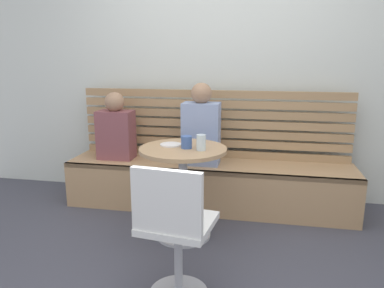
{
  "coord_description": "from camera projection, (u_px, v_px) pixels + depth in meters",
  "views": [
    {
      "loc": [
        0.49,
        -2.13,
        1.42
      ],
      "look_at": [
        -0.05,
        0.66,
        0.75
      ],
      "focal_mm": 34.54,
      "sensor_mm": 36.0,
      "label": 1
    }
  ],
  "objects": [
    {
      "name": "ground",
      "position": [
        181.0,
        276.0,
        2.45
      ],
      "size": [
        8.0,
        8.0,
        0.0
      ],
      "primitive_type": "plane",
      "color": "#42424C"
    },
    {
      "name": "back_wall",
      "position": [
        216.0,
        54.0,
        3.69
      ],
      "size": [
        5.2,
        0.1,
        2.9
      ],
      "primitive_type": "cube",
      "color": "silver",
      "rests_on": "ground"
    },
    {
      "name": "booth_bench",
      "position": [
        208.0,
        185.0,
        3.55
      ],
      "size": [
        2.7,
        0.52,
        0.44
      ],
      "color": "tan",
      "rests_on": "ground"
    },
    {
      "name": "booth_backrest",
      "position": [
        212.0,
        124.0,
        3.65
      ],
      "size": [
        2.65,
        0.04,
        0.67
      ],
      "color": "#A68157",
      "rests_on": "booth_bench"
    },
    {
      "name": "cafe_table",
      "position": [
        183.0,
        175.0,
        2.89
      ],
      "size": [
        0.68,
        0.68,
        0.74
      ],
      "color": "#ADADB2",
      "rests_on": "ground"
    },
    {
      "name": "white_chair",
      "position": [
        174.0,
        229.0,
        2.11
      ],
      "size": [
        0.45,
        0.45,
        0.85
      ],
      "color": "#ADADB2",
      "rests_on": "ground"
    },
    {
      "name": "person_adult",
      "position": [
        201.0,
        128.0,
        3.41
      ],
      "size": [
        0.34,
        0.22,
        0.76
      ],
      "color": "#8C9EC6",
      "rests_on": "booth_bench"
    },
    {
      "name": "person_child_left",
      "position": [
        116.0,
        130.0,
        3.61
      ],
      "size": [
        0.34,
        0.22,
        0.66
      ],
      "color": "brown",
      "rests_on": "booth_bench"
    },
    {
      "name": "cup_glass_tall",
      "position": [
        201.0,
        143.0,
        2.75
      ],
      "size": [
        0.07,
        0.07,
        0.12
      ],
      "primitive_type": "cylinder",
      "color": "silver",
      "rests_on": "cafe_table"
    },
    {
      "name": "cup_mug_blue",
      "position": [
        187.0,
        142.0,
        2.82
      ],
      "size": [
        0.08,
        0.08,
        0.09
      ],
      "primitive_type": "cylinder",
      "color": "#3D5B9E",
      "rests_on": "cafe_table"
    },
    {
      "name": "plate_small",
      "position": [
        171.0,
        145.0,
        2.92
      ],
      "size": [
        0.17,
        0.17,
        0.01
      ],
      "primitive_type": "cylinder",
      "color": "white",
      "rests_on": "cafe_table"
    }
  ]
}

